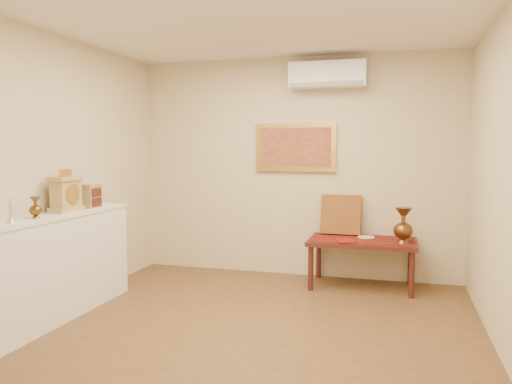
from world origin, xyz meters
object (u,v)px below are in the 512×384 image
(wooden_chest, at_px, (90,196))
(mantel_clock, at_px, (66,194))
(low_table, at_px, (362,245))
(brass_urn_tall, at_px, (403,221))
(display_ledge, at_px, (53,267))

(wooden_chest, bearing_deg, mantel_clock, -94.29)
(mantel_clock, xyz_separation_m, low_table, (2.68, 1.65, -0.67))
(brass_urn_tall, xyz_separation_m, low_table, (-0.44, 0.12, -0.31))
(mantel_clock, height_order, low_table, mantel_clock)
(wooden_chest, distance_m, low_table, 3.02)
(brass_urn_tall, bearing_deg, low_table, 165.37)
(wooden_chest, bearing_deg, low_table, 26.23)
(display_ledge, xyz_separation_m, low_table, (2.67, 1.88, -0.01))
(brass_urn_tall, height_order, low_table, brass_urn_tall)
(brass_urn_tall, height_order, display_ledge, brass_urn_tall)
(mantel_clock, distance_m, wooden_chest, 0.35)
(low_table, bearing_deg, wooden_chest, -153.77)
(display_ledge, relative_size, mantel_clock, 4.93)
(display_ledge, bearing_deg, mantel_clock, 91.08)
(brass_urn_tall, xyz_separation_m, mantel_clock, (-3.12, -1.54, 0.36))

